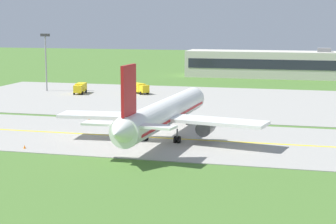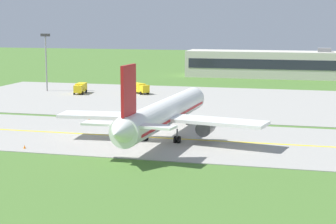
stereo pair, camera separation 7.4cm
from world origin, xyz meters
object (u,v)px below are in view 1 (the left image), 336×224
airplane_lead (164,114)px  service_truck_baggage (139,88)px  apron_light_mast (46,55)px  service_truck_fuel (80,88)px

airplane_lead → service_truck_baggage: size_ratio=6.73×
service_truck_baggage → apron_light_mast: apron_light_mast is taller
service_truck_baggage → apron_light_mast: size_ratio=0.40×
service_truck_baggage → service_truck_fuel: 14.66m
service_truck_baggage → service_truck_fuel: (-14.21, -3.62, 0.00)m
airplane_lead → service_truck_baggage: 55.32m
service_truck_fuel → apron_light_mast: (-10.42, 2.83, 7.79)m
apron_light_mast → service_truck_fuel: bearing=-15.2°
airplane_lead → service_truck_baggage: bearing=111.1°
apron_light_mast → service_truck_baggage: bearing=1.8°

